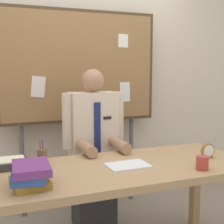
% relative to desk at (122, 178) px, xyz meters
% --- Properties ---
extents(back_wall, '(6.40, 0.08, 2.70)m').
position_rel_desk_xyz_m(back_wall, '(0.00, 1.24, 0.69)').
color(back_wall, beige).
rests_on(back_wall, ground_plane).
extents(desk, '(1.83, 0.78, 0.74)m').
position_rel_desk_xyz_m(desk, '(0.00, 0.00, 0.00)').
color(desk, tan).
rests_on(desk, ground_plane).
extents(person, '(0.55, 0.56, 1.41)m').
position_rel_desk_xyz_m(person, '(0.00, 0.63, -0.01)').
color(person, '#2D2D33').
rests_on(person, ground_plane).
extents(bulletin_board, '(1.55, 0.09, 1.96)m').
position_rel_desk_xyz_m(bulletin_board, '(0.00, 1.04, 0.75)').
color(bulletin_board, '#4C3823').
rests_on(bulletin_board, ground_plane).
extents(book_stack, '(0.23, 0.29, 0.13)m').
position_rel_desk_xyz_m(book_stack, '(-0.64, -0.17, 0.15)').
color(book_stack, olive).
rests_on(book_stack, desk).
extents(open_notebook, '(0.29, 0.20, 0.01)m').
position_rel_desk_xyz_m(open_notebook, '(0.03, -0.02, 0.09)').
color(open_notebook, white).
rests_on(open_notebook, desk).
extents(desk_clock, '(0.11, 0.04, 0.11)m').
position_rel_desk_xyz_m(desk_clock, '(0.67, -0.05, 0.13)').
color(desk_clock, olive).
rests_on(desk_clock, desk).
extents(coffee_mug, '(0.08, 0.08, 0.09)m').
position_rel_desk_xyz_m(coffee_mug, '(0.46, -0.27, 0.13)').
color(coffee_mug, '#B23833').
rests_on(coffee_mug, desk).
extents(pen_holder, '(0.07, 0.07, 0.16)m').
position_rel_desk_xyz_m(pen_holder, '(-0.50, 0.29, 0.13)').
color(pen_holder, brown).
rests_on(pen_holder, desk).
extents(paper_tray, '(0.26, 0.20, 0.06)m').
position_rel_desk_xyz_m(paper_tray, '(-0.73, 0.25, 0.11)').
color(paper_tray, '#333338').
rests_on(paper_tray, desk).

